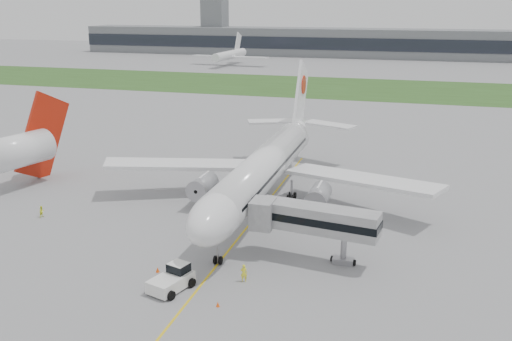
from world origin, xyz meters
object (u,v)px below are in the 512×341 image
(jet_bridge, at_px, (310,219))
(pushback_tug, at_px, (173,278))
(airliner, at_px, (266,165))
(neighbor_aircraft, at_px, (20,149))
(ground_crew_near, at_px, (244,273))

(jet_bridge, bearing_deg, pushback_tug, -130.97)
(airliner, height_order, jet_bridge, airliner)
(neighbor_aircraft, bearing_deg, pushback_tug, -19.48)
(jet_bridge, relative_size, ground_crew_near, 7.54)
(pushback_tug, distance_m, neighbor_aircraft, 42.97)
(pushback_tug, height_order, neighbor_aircraft, neighbor_aircraft)
(neighbor_aircraft, bearing_deg, jet_bridge, -1.78)
(jet_bridge, distance_m, neighbor_aircraft, 49.10)
(neighbor_aircraft, bearing_deg, airliner, 18.04)
(jet_bridge, xyz_separation_m, ground_crew_near, (-5.39, -6.85, -3.84))
(ground_crew_near, distance_m, neighbor_aircraft, 46.78)
(airliner, relative_size, pushback_tug, 10.50)
(airliner, relative_size, jet_bridge, 3.81)
(pushback_tug, distance_m, jet_bridge, 15.90)
(pushback_tug, bearing_deg, neighbor_aircraft, 163.51)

